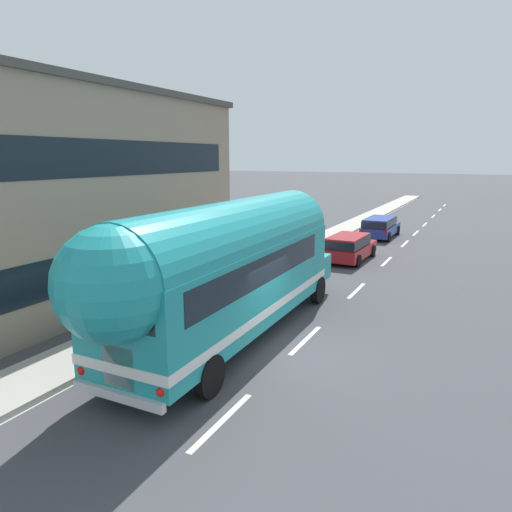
% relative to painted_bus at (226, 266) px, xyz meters
% --- Properties ---
extents(ground_plane, '(300.00, 300.00, 0.00)m').
position_rel_painted_bus_xyz_m(ground_plane, '(1.98, 0.19, -2.30)').
color(ground_plane, '#424247').
extents(lane_markings, '(4.13, 80.00, 0.01)m').
position_rel_painted_bus_xyz_m(lane_markings, '(-0.83, 13.11, -2.30)').
color(lane_markings, silver).
rests_on(lane_markings, ground).
extents(sidewalk_slab, '(1.94, 90.00, 0.15)m').
position_rel_painted_bus_xyz_m(sidewalk_slab, '(-2.99, 10.19, -2.23)').
color(sidewalk_slab, '#ADA89E').
rests_on(sidewalk_slab, ground).
extents(painted_bus, '(2.73, 12.20, 4.12)m').
position_rel_painted_bus_xyz_m(painted_bus, '(0.00, 0.00, 0.00)').
color(painted_bus, teal).
rests_on(painted_bus, ground).
extents(car_lead, '(1.97, 4.30, 1.37)m').
position_rel_painted_bus_xyz_m(car_lead, '(0.15, 12.29, -1.51)').
color(car_lead, '#A5191E').
rests_on(car_lead, ground).
extents(car_second, '(1.91, 4.63, 1.37)m').
position_rel_painted_bus_xyz_m(car_second, '(0.07, 20.23, -1.51)').
color(car_second, navy).
rests_on(car_second, ground).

